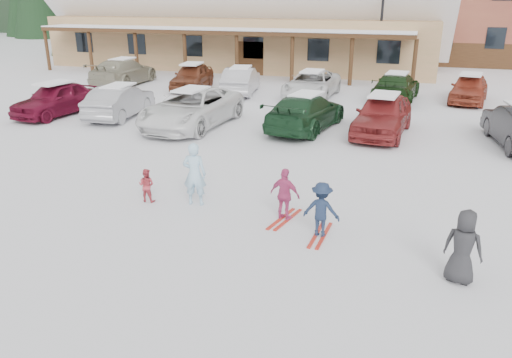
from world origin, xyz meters
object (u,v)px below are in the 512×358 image
(parked_car_0, at_px, (56,99))
(parked_car_10, at_px, (312,84))
(toddler_red, at_px, (147,185))
(parked_car_12, at_px, (469,88))
(adult_skier, at_px, (195,174))
(bystander_dark, at_px, (463,247))
(parked_car_8, at_px, (192,76))
(parked_car_2, at_px, (192,108))
(child_navy, at_px, (321,210))
(parked_car_3, at_px, (306,112))
(day_lodge, at_px, (246,11))
(lamp_post, at_px, (382,19))
(parked_car_1, at_px, (120,101))
(parked_car_11, at_px, (396,87))
(parked_car_4, at_px, (383,115))
(parked_car_9, at_px, (241,81))
(child_magenta, at_px, (285,195))
(parked_car_7, at_px, (123,72))

(parked_car_0, height_order, parked_car_10, parked_car_0)
(toddler_red, xyz_separation_m, parked_car_12, (9.13, 16.50, 0.26))
(adult_skier, xyz_separation_m, bystander_dark, (6.31, -1.94, -0.10))
(parked_car_8, height_order, parked_car_10, parked_car_8)
(adult_skier, relative_size, parked_car_2, 0.30)
(parked_car_2, relative_size, parked_car_8, 1.31)
(child_navy, xyz_separation_m, parked_car_8, (-10.51, 16.34, 0.08))
(adult_skier, xyz_separation_m, toddler_red, (-1.30, -0.20, -0.38))
(parked_car_2, relative_size, parked_car_3, 1.12)
(parked_car_12, bearing_deg, adult_skier, -106.69)
(child_navy, bearing_deg, parked_car_2, -47.22)
(day_lodge, height_order, lamp_post, day_lodge)
(parked_car_1, relative_size, parked_car_11, 0.88)
(parked_car_4, xyz_separation_m, parked_car_9, (-8.03, 6.45, -0.06))
(lamp_post, bearing_deg, parked_car_0, -131.27)
(bystander_dark, height_order, parked_car_3, bystander_dark)
(lamp_post, xyz_separation_m, parked_car_8, (-9.89, -6.83, -2.97))
(parked_car_0, xyz_separation_m, parked_car_10, (10.16, 7.49, -0.03))
(parked_car_0, relative_size, parked_car_9, 0.98)
(parked_car_2, bearing_deg, child_navy, -46.00)
(parked_car_1, bearing_deg, parked_car_10, -141.34)
(child_magenta, relative_size, parked_car_4, 0.28)
(child_navy, distance_m, parked_car_2, 10.82)
(day_lodge, xyz_separation_m, parked_car_10, (7.56, -11.60, -3.24))
(adult_skier, distance_m, parked_car_9, 15.50)
(lamp_post, bearing_deg, child_navy, -88.45)
(child_navy, distance_m, parked_car_3, 9.55)
(parked_car_2, distance_m, parked_car_9, 7.52)
(child_magenta, bearing_deg, adult_skier, 7.22)
(parked_car_1, distance_m, parked_car_8, 7.44)
(lamp_post, height_order, parked_car_7, lamp_post)
(lamp_post, distance_m, child_magenta, 22.79)
(lamp_post, relative_size, toddler_red, 7.29)
(child_navy, distance_m, parked_car_11, 16.35)
(parked_car_3, bearing_deg, parked_car_7, -20.00)
(parked_car_2, xyz_separation_m, parked_car_9, (-0.46, 7.51, -0.05))
(parked_car_1, xyz_separation_m, parked_car_8, (0.14, 7.44, 0.02))
(day_lodge, distance_m, parked_car_11, 16.59)
(parked_car_1, distance_m, parked_car_3, 8.32)
(toddler_red, xyz_separation_m, parked_car_1, (-5.91, 8.27, 0.26))
(toddler_red, bearing_deg, adult_skier, -173.67)
(parked_car_2, relative_size, parked_car_4, 1.21)
(parked_car_7, bearing_deg, parked_car_3, 148.56)
(child_navy, xyz_separation_m, parked_car_4, (0.66, 9.37, 0.14))
(child_navy, relative_size, parked_car_12, 0.31)
(adult_skier, xyz_separation_m, child_navy, (3.44, -0.83, -0.19))
(parked_car_9, bearing_deg, parked_car_10, 171.71)
(child_navy, height_order, parked_car_2, parked_car_2)
(toddler_red, distance_m, parked_car_10, 15.31)
(toddler_red, relative_size, child_magenta, 0.69)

